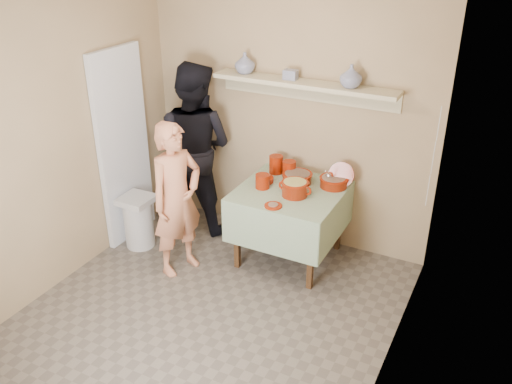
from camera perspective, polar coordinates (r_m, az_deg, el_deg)
The scene contains 22 objects.
ground at distance 4.73m, azimuth -5.93°, elevation -13.67°, with size 3.50×3.50×0.00m, color #61574C.
tile_panel at distance 5.66m, azimuth -13.77°, elevation 4.57°, with size 0.06×0.70×2.00m, color silver.
plate_stack_a at distance 5.47m, azimuth 2.12°, elevation 2.92°, with size 0.14×0.14×0.18m, color #7B1300.
plate_stack_b at distance 5.40m, azimuth 3.51°, elevation 2.45°, with size 0.14×0.14×0.16m, color #7B1300.
bowl_stack at distance 5.16m, azimuth 0.69°, elevation 1.13°, with size 0.14×0.14×0.14m, color #7B1300.
empty_bowl at distance 5.30m, azimuth 0.94°, elevation 1.31°, with size 0.17×0.17×0.05m, color #7B1300.
propped_lid at distance 5.24m, azimuth 8.97°, elevation 1.80°, with size 0.25×0.25×0.02m, color #7B1300.
vase_right at distance 4.97m, azimuth 9.97°, elevation 11.93°, with size 0.20×0.20×0.21m, color navy.
vase_left at distance 5.39m, azimuth -1.18°, elevation 13.42°, with size 0.20×0.20×0.20m, color navy.
ceramic_box at distance 5.19m, azimuth 3.65°, elevation 12.22°, with size 0.13×0.09×0.09m, color navy.
person_cook at distance 5.05m, azimuth -8.33°, elevation -0.80°, with size 0.55×0.36×1.50m, color tan.
person_helper at distance 5.77m, azimuth -6.53°, elevation 4.67°, with size 0.89×0.69×1.82m, color black.
room_shell at distance 3.90m, azimuth -7.02°, elevation 4.76°, with size 3.04×3.54×2.62m.
serving_table at distance 5.22m, azimuth 3.63°, elevation -0.94°, with size 0.97×0.97×0.76m.
cazuela_meat_a at distance 5.29m, azimuth 4.37°, elevation 1.59°, with size 0.30×0.30×0.10m.
cazuela_meat_b at distance 5.24m, azimuth 8.18°, elevation 1.13°, with size 0.28×0.28×0.10m.
ladle at distance 5.22m, azimuth 7.69°, elevation 1.70°, with size 0.08×0.26×0.19m.
cazuela_rice at distance 5.02m, azimuth 4.11°, elevation 0.49°, with size 0.33×0.25×0.14m.
front_plate at distance 4.84m, azimuth 1.82°, elevation -1.44°, with size 0.16×0.16×0.03m.
wall_shelf at distance 5.18m, azimuth 5.14°, elevation 11.09°, with size 1.80×0.25×0.21m.
trash_bin at distance 5.72m, azimuth -12.25°, elevation -3.00°, with size 0.32×0.32×0.56m.
electrical_cord at distance 4.85m, azimuth 18.16°, elevation 3.44°, with size 0.01×0.05×0.90m.
Camera 1 is at (2.06, -2.98, 3.04)m, focal length 38.00 mm.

